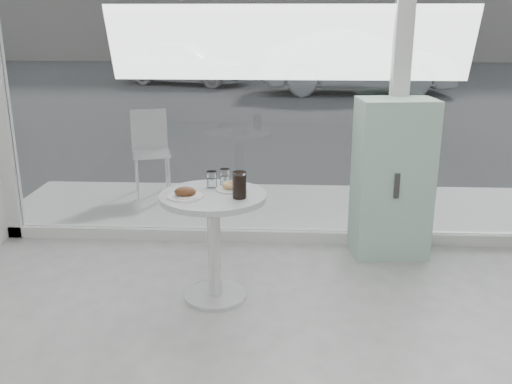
# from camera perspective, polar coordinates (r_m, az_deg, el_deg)

# --- Properties ---
(room_shell) EXTENTS (6.00, 6.00, 6.00)m
(room_shell) POSITION_cam_1_polar(r_m,az_deg,el_deg) (1.16, 4.22, 16.98)
(room_shell) COLOR silver
(room_shell) RESTS_ON ground
(storefront) EXTENTS (5.00, 0.14, 3.00)m
(storefront) POSITION_cam_1_polar(r_m,az_deg,el_deg) (4.73, 4.28, 14.71)
(storefront) COLOR silver
(storefront) RESTS_ON ground
(main_table) EXTENTS (0.72, 0.72, 0.77)m
(main_table) POSITION_cam_1_polar(r_m,az_deg,el_deg) (3.90, -4.26, -3.27)
(main_table) COLOR silver
(main_table) RESTS_ON ground
(patio_deck) EXTENTS (5.60, 1.60, 0.05)m
(patio_deck) POSITION_cam_1_polar(r_m,az_deg,el_deg) (5.84, 3.04, -1.70)
(patio_deck) COLOR silver
(patio_deck) RESTS_ON ground
(street) EXTENTS (40.00, 24.00, 0.00)m
(street) POSITION_cam_1_polar(r_m,az_deg,el_deg) (17.83, 3.10, 10.98)
(street) COLOR #3C3C3C
(street) RESTS_ON ground
(mint_cabinet) EXTENTS (0.64, 0.46, 1.30)m
(mint_cabinet) POSITION_cam_1_polar(r_m,az_deg,el_deg) (4.76, 13.45, 1.31)
(mint_cabinet) COLOR #9AC5B2
(mint_cabinet) RESTS_ON ground
(patio_chair) EXTENTS (0.49, 0.49, 0.90)m
(patio_chair) POSITION_cam_1_polar(r_m,az_deg,el_deg) (6.29, -10.49, 4.51)
(patio_chair) COLOR silver
(patio_chair) RESTS_ON patio_deck
(car_white) EXTENTS (4.02, 2.63, 1.27)m
(car_white) POSITION_cam_1_polar(r_m,az_deg,el_deg) (17.13, -7.14, 12.76)
(car_white) COLOR silver
(car_white) RESTS_ON street
(car_silver) EXTENTS (4.89, 1.99, 1.58)m
(car_silver) POSITION_cam_1_polar(r_m,az_deg,el_deg) (15.17, 9.98, 12.67)
(car_silver) COLOR #A6A9AE
(car_silver) RESTS_ON street
(plate_fritter) EXTENTS (0.24, 0.24, 0.07)m
(plate_fritter) POSITION_cam_1_polar(r_m,az_deg,el_deg) (3.77, -7.03, -0.14)
(plate_fritter) COLOR white
(plate_fritter) RESTS_ON main_table
(plate_donut) EXTENTS (0.22, 0.22, 0.05)m
(plate_donut) POSITION_cam_1_polar(r_m,az_deg,el_deg) (3.90, -2.47, 0.49)
(plate_donut) COLOR white
(plate_donut) RESTS_ON main_table
(water_tumbler_a) EXTENTS (0.07, 0.07, 0.11)m
(water_tumbler_a) POSITION_cam_1_polar(r_m,az_deg,el_deg) (3.97, -4.45, 1.18)
(water_tumbler_a) COLOR white
(water_tumbler_a) RESTS_ON main_table
(water_tumbler_b) EXTENTS (0.07, 0.07, 0.11)m
(water_tumbler_b) POSITION_cam_1_polar(r_m,az_deg,el_deg) (4.02, -3.13, 1.43)
(water_tumbler_b) COLOR white
(water_tumbler_b) RESTS_ON main_table
(cola_glass) EXTENTS (0.09, 0.09, 0.18)m
(cola_glass) POSITION_cam_1_polar(r_m,az_deg,el_deg) (3.71, -1.66, 0.65)
(cola_glass) COLOR white
(cola_glass) RESTS_ON main_table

